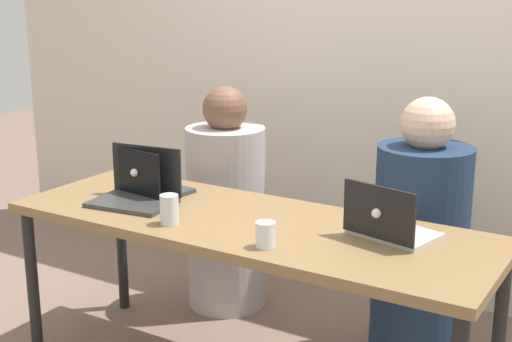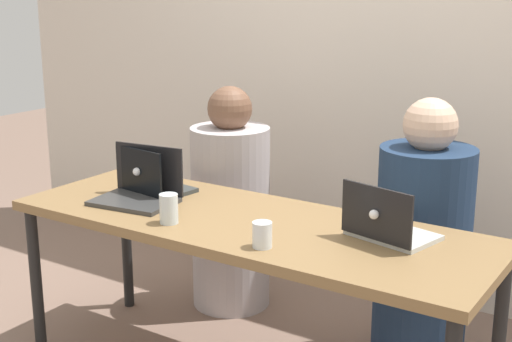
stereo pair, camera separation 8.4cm
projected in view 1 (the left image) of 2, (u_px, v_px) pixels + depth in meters
The scene contains 9 objects.
back_wall at pixel (374, 70), 3.67m from camera, with size 5.03×0.10×2.33m, color beige.
desk at pixel (247, 234), 2.77m from camera, with size 1.94×0.67×0.71m.
person_on_left at pixel (226, 211), 3.56m from camera, with size 0.42×0.42×1.12m.
person_on_right at pixel (420, 245), 3.06m from camera, with size 0.47×0.47×1.15m.
laptop_back_left at pixel (150, 184), 3.08m from camera, with size 0.31×0.26×0.21m.
laptop_front_left at pixel (137, 191), 2.97m from camera, with size 0.36×0.28×0.23m.
laptop_back_right at pixel (389, 226), 2.55m from camera, with size 0.34×0.28×0.21m.
water_glass_right at pixel (265, 236), 2.46m from camera, with size 0.07×0.07×0.09m.
water_glass_left at pixel (169, 211), 2.70m from camera, with size 0.07×0.07×0.11m.
Camera 1 is at (1.39, -2.22, 1.60)m, focal length 50.00 mm.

